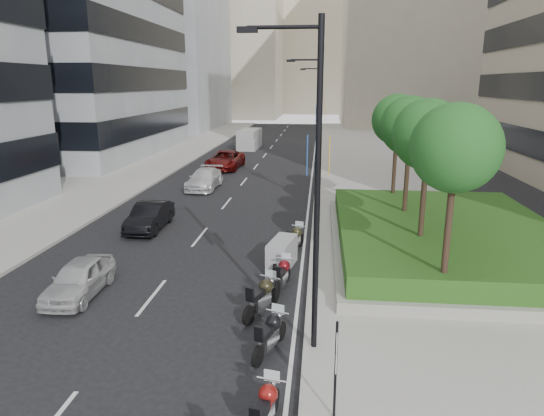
# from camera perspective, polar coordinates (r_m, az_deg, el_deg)

# --- Properties ---
(ground) EXTENTS (160.00, 160.00, 0.00)m
(ground) POSITION_cam_1_polar(r_m,az_deg,el_deg) (14.26, -13.54, -17.16)
(ground) COLOR black
(ground) RESTS_ON ground
(sidewalk_right) EXTENTS (10.00, 100.00, 0.15)m
(sidewalk_right) POSITION_cam_1_polar(r_m,az_deg,el_deg) (42.29, 12.00, 4.21)
(sidewalk_right) COLOR #9E9B93
(sidewalk_right) RESTS_ON ground
(sidewalk_left) EXTENTS (8.00, 100.00, 0.15)m
(sidewalk_left) POSITION_cam_1_polar(r_m,az_deg,el_deg) (45.11, -15.65, 4.62)
(sidewalk_left) COLOR #9E9B93
(sidewalk_left) RESTS_ON ground
(lane_edge) EXTENTS (0.12, 100.00, 0.01)m
(lane_edge) POSITION_cam_1_polar(r_m,az_deg,el_deg) (42.06, 4.78, 4.32)
(lane_edge) COLOR silver
(lane_edge) RESTS_ON ground
(lane_centre) EXTENTS (0.12, 100.00, 0.01)m
(lane_centre) POSITION_cam_1_polar(r_m,az_deg,el_deg) (42.46, -2.27, 4.46)
(lane_centre) COLOR silver
(lane_centre) RESTS_ON ground
(building_grey_far) EXTENTS (22.00, 26.00, 30.00)m
(building_grey_far) POSITION_cam_1_polar(r_m,az_deg,el_deg) (86.53, -14.20, 19.12)
(building_grey_far) COLOR gray
(building_grey_far) RESTS_ON ground
(building_cream_right) EXTENTS (28.00, 24.00, 36.00)m
(building_cream_right) POSITION_cam_1_polar(r_m,az_deg,el_deg) (93.69, 17.70, 20.35)
(building_cream_right) COLOR #B7AD93
(building_cream_right) RESTS_ON ground
(building_cream_left) EXTENTS (26.00, 24.00, 34.00)m
(building_cream_left) POSITION_cam_1_polar(r_m,az_deg,el_deg) (114.02, -5.91, 19.25)
(building_cream_left) COLOR #B7AD93
(building_cream_left) RESTS_ON ground
(building_cream_centre) EXTENTS (30.00, 24.00, 38.00)m
(building_cream_centre) POSITION_cam_1_polar(r_m,az_deg,el_deg) (131.93, 4.99, 19.48)
(building_cream_centre) COLOR #B7AD93
(building_cream_centre) RESTS_ON ground
(planter) EXTENTS (10.00, 14.00, 0.40)m
(planter) POSITION_cam_1_polar(r_m,az_deg,el_deg) (23.22, 19.57, -4.03)
(planter) COLOR gray
(planter) RESTS_ON sidewalk_right
(hedge) EXTENTS (9.40, 13.40, 0.80)m
(hedge) POSITION_cam_1_polar(r_m,az_deg,el_deg) (23.05, 19.70, -2.61)
(hedge) COLOR #234413
(hedge) RESTS_ON planter
(tree_0) EXTENTS (2.80, 2.80, 6.30)m
(tree_0) POSITION_cam_1_polar(r_m,az_deg,el_deg) (16.07, 20.79, 6.53)
(tree_0) COLOR #332319
(tree_0) RESTS_ON planter
(tree_1) EXTENTS (2.80, 2.80, 6.30)m
(tree_1) POSITION_cam_1_polar(r_m,az_deg,el_deg) (19.93, 17.91, 8.14)
(tree_1) COLOR #332319
(tree_1) RESTS_ON planter
(tree_2) EXTENTS (2.80, 2.80, 6.30)m
(tree_2) POSITION_cam_1_polar(r_m,az_deg,el_deg) (23.84, 15.95, 9.21)
(tree_2) COLOR #332319
(tree_2) RESTS_ON planter
(tree_3) EXTENTS (2.80, 2.80, 6.30)m
(tree_3) POSITION_cam_1_polar(r_m,az_deg,el_deg) (27.78, 14.54, 9.98)
(tree_3) COLOR #332319
(tree_3) RESTS_ON planter
(lamp_post_0) EXTENTS (2.34, 0.45, 9.00)m
(lamp_post_0) POSITION_cam_1_polar(r_m,az_deg,el_deg) (12.61, 4.70, 3.83)
(lamp_post_0) COLOR black
(lamp_post_0) RESTS_ON ground
(lamp_post_1) EXTENTS (2.34, 0.45, 9.00)m
(lamp_post_1) POSITION_cam_1_polar(r_m,az_deg,el_deg) (29.49, 5.40, 9.90)
(lamp_post_1) COLOR black
(lamp_post_1) RESTS_ON ground
(lamp_post_2) EXTENTS (2.34, 0.45, 9.00)m
(lamp_post_2) POSITION_cam_1_polar(r_m,az_deg,el_deg) (47.45, 5.60, 11.61)
(lamp_post_2) COLOR black
(lamp_post_2) RESTS_ON ground
(parking_sign) EXTENTS (0.06, 0.32, 2.50)m
(parking_sign) POSITION_cam_1_polar(r_m,az_deg,el_deg) (11.12, 7.51, -17.89)
(parking_sign) COLOR black
(parking_sign) RESTS_ON ground
(motorcycle_1) EXTENTS (0.67, 2.00, 1.00)m
(motorcycle_1) POSITION_cam_1_polar(r_m,az_deg,el_deg) (11.35, -0.81, -22.65)
(motorcycle_1) COLOR black
(motorcycle_1) RESTS_ON ground
(motorcycle_2) EXTENTS (0.90, 2.03, 1.05)m
(motorcycle_2) POSITION_cam_1_polar(r_m,az_deg,el_deg) (14.05, -0.20, -14.59)
(motorcycle_2) COLOR black
(motorcycle_2) RESTS_ON ground
(motorcycle_3) EXTENTS (1.08, 2.13, 1.13)m
(motorcycle_3) POSITION_cam_1_polar(r_m,az_deg,el_deg) (16.14, -1.15, -10.39)
(motorcycle_3) COLOR black
(motorcycle_3) RESTS_ON ground
(motorcycle_4) EXTENTS (0.68, 2.02, 1.01)m
(motorcycle_4) POSITION_cam_1_polar(r_m,az_deg,el_deg) (18.06, 1.26, -7.80)
(motorcycle_4) COLOR black
(motorcycle_4) RESTS_ON ground
(motorcycle_5) EXTENTS (1.19, 2.13, 1.22)m
(motorcycle_5) POSITION_cam_1_polar(r_m,az_deg,el_deg) (19.91, 1.18, -5.43)
(motorcycle_5) COLOR black
(motorcycle_5) RESTS_ON ground
(motorcycle_6) EXTENTS (0.89, 2.08, 1.07)m
(motorcycle_6) POSITION_cam_1_polar(r_m,az_deg,el_deg) (21.90, 2.74, -3.67)
(motorcycle_6) COLOR black
(motorcycle_6) RESTS_ON ground
(car_a) EXTENTS (1.62, 3.81, 1.28)m
(car_a) POSITION_cam_1_polar(r_m,az_deg,el_deg) (18.73, -21.75, -7.71)
(car_a) COLOR #B9B9BB
(car_a) RESTS_ON ground
(car_b) EXTENTS (1.52, 4.21, 1.38)m
(car_b) POSITION_cam_1_polar(r_m,az_deg,el_deg) (25.88, -14.19, -0.96)
(car_b) COLOR black
(car_b) RESTS_ON ground
(car_c) EXTENTS (2.07, 4.88, 1.40)m
(car_c) POSITION_cam_1_polar(r_m,az_deg,el_deg) (35.24, -7.95, 3.41)
(car_c) COLOR silver
(car_c) RESTS_ON ground
(car_d) EXTENTS (2.89, 5.83, 1.59)m
(car_d) POSITION_cam_1_polar(r_m,az_deg,el_deg) (43.25, -5.53, 5.65)
(car_d) COLOR #5E0C0B
(car_d) RESTS_ON ground
(delivery_van) EXTENTS (2.31, 5.38, 2.21)m
(delivery_van) POSITION_cam_1_polar(r_m,az_deg,el_deg) (56.45, -2.69, 8.00)
(delivery_van) COLOR #ADADAF
(delivery_van) RESTS_ON ground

